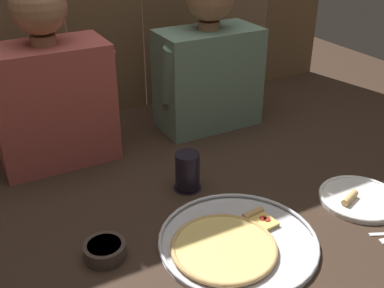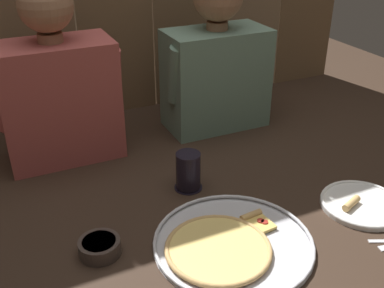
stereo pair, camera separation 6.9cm
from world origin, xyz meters
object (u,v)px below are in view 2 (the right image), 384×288
dipping_bowl (99,246)px  diner_left (57,82)px  pizza_tray (227,244)px  diner_right (216,59)px  drinking_glass (188,171)px  dinner_plate (362,204)px

dipping_bowl → diner_left: 0.62m
pizza_tray → dipping_bowl: dipping_bowl is taller
diner_left → diner_right: (0.60, 0.00, 0.00)m
drinking_glass → diner_left: (-0.31, 0.38, 0.21)m
pizza_tray → diner_left: bearing=112.2°
dinner_plate → diner_right: size_ratio=0.40×
dinner_plate → dipping_bowl: (-0.76, 0.13, 0.01)m
pizza_tray → diner_left: (-0.28, 0.68, 0.27)m
dinner_plate → pizza_tray: bearing=178.8°
dinner_plate → drinking_glass: (-0.43, 0.31, 0.05)m
diner_left → diner_right: bearing=0.0°
dinner_plate → diner_right: (-0.13, 0.69, 0.27)m
dinner_plate → diner_left: size_ratio=0.40×
pizza_tray → dipping_bowl: 0.33m
dipping_bowl → diner_left: size_ratio=0.18×
drinking_glass → diner_right: 0.53m
dipping_bowl → diner_right: diner_right is taller
dipping_bowl → diner_right: (0.63, 0.57, 0.25)m
pizza_tray → drinking_glass: bearing=85.1°
drinking_glass → diner_right: (0.29, 0.38, 0.21)m
diner_right → drinking_glass: bearing=-127.6°
dinner_plate → drinking_glass: 0.53m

